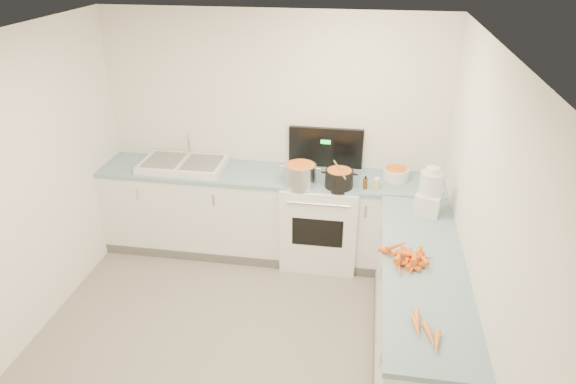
% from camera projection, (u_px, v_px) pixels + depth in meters
% --- Properties ---
extents(floor, '(3.50, 4.00, 0.00)m').
position_uv_depth(floor, '(229.00, 366.00, 4.13)').
color(floor, gray).
rests_on(floor, ground).
extents(ceiling, '(3.50, 4.00, 0.00)m').
position_uv_depth(ceiling, '(207.00, 50.00, 3.00)').
color(ceiling, white).
rests_on(ceiling, ground).
extents(wall_back, '(3.50, 0.00, 2.50)m').
position_uv_depth(wall_back, '(274.00, 134.00, 5.33)').
color(wall_back, white).
rests_on(wall_back, ground).
extents(wall_right, '(0.00, 4.00, 2.50)m').
position_uv_depth(wall_right, '(482.00, 256.00, 3.31)').
color(wall_right, white).
rests_on(wall_right, ground).
extents(counter_back, '(3.50, 0.62, 0.94)m').
position_uv_depth(counter_back, '(269.00, 214.00, 5.41)').
color(counter_back, white).
rests_on(counter_back, ground).
extents(counter_right, '(0.62, 2.20, 0.94)m').
position_uv_depth(counter_right, '(418.00, 315.00, 3.97)').
color(counter_right, white).
rests_on(counter_right, ground).
extents(stove, '(0.76, 0.65, 1.36)m').
position_uv_depth(stove, '(321.00, 218.00, 5.32)').
color(stove, white).
rests_on(stove, ground).
extents(sink, '(0.86, 0.52, 0.31)m').
position_uv_depth(sink, '(183.00, 164.00, 5.32)').
color(sink, white).
rests_on(sink, counter_back).
extents(steel_pot, '(0.34, 0.34, 0.22)m').
position_uv_depth(steel_pot, '(300.00, 175.00, 4.94)').
color(steel_pot, silver).
rests_on(steel_pot, stove).
extents(black_pot, '(0.34, 0.34, 0.19)m').
position_uv_depth(black_pot, '(339.00, 180.00, 4.89)').
color(black_pot, black).
rests_on(black_pot, stove).
extents(wooden_spoon, '(0.15, 0.40, 0.02)m').
position_uv_depth(wooden_spoon, '(340.00, 170.00, 4.85)').
color(wooden_spoon, '#AD7A47').
rests_on(wooden_spoon, black_pot).
extents(mixing_bowl, '(0.29, 0.29, 0.12)m').
position_uv_depth(mixing_bowl, '(396.00, 174.00, 5.05)').
color(mixing_bowl, white).
rests_on(mixing_bowl, counter_back).
extents(extract_bottle, '(0.04, 0.04, 0.11)m').
position_uv_depth(extract_bottle, '(365.00, 184.00, 4.87)').
color(extract_bottle, '#593319').
rests_on(extract_bottle, counter_back).
extents(spice_jar, '(0.06, 0.06, 0.10)m').
position_uv_depth(spice_jar, '(377.00, 184.00, 4.87)').
color(spice_jar, '#E5B266').
rests_on(spice_jar, counter_back).
extents(food_processor, '(0.26, 0.29, 0.42)m').
position_uv_depth(food_processor, '(430.00, 193.00, 4.41)').
color(food_processor, white).
rests_on(food_processor, counter_right).
extents(carrot_pile, '(0.40, 0.45, 0.10)m').
position_uv_depth(carrot_pile, '(408.00, 257.00, 3.78)').
color(carrot_pile, orange).
rests_on(carrot_pile, counter_right).
extents(peeled_carrots, '(0.18, 0.37, 0.04)m').
position_uv_depth(peeled_carrots, '(425.00, 331.00, 3.11)').
color(peeled_carrots, orange).
rests_on(peeled_carrots, counter_right).
extents(peelings, '(0.24, 0.25, 0.01)m').
position_uv_depth(peelings, '(163.00, 159.00, 5.34)').
color(peelings, tan).
rests_on(peelings, sink).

